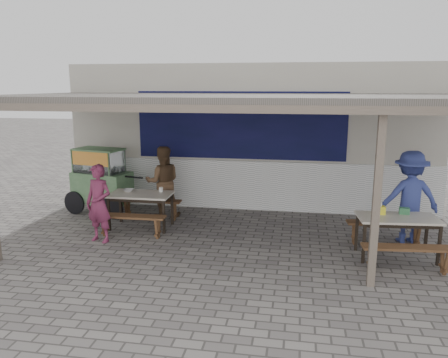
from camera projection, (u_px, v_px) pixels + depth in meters
name	position (u px, v px, depth m)	size (l,w,h in m)	color
ground	(228.00, 254.00, 7.90)	(60.00, 60.00, 0.00)	slate
back_wall	(251.00, 137.00, 10.99)	(9.00, 1.28, 3.50)	beige
warung_roof	(236.00, 100.00, 8.20)	(9.00, 4.21, 2.81)	#57504B
table_left	(141.00, 197.00, 9.23)	(1.31, 0.76, 0.75)	beige
bench_left_street	(131.00, 221.00, 8.71)	(1.41, 0.30, 0.45)	brown
bench_left_wall	(150.00, 205.00, 9.89)	(1.41, 0.30, 0.45)	brown
table_right	(398.00, 221.00, 7.58)	(1.41, 0.82, 0.75)	beige
bench_right_street	(408.00, 253.00, 7.03)	(1.47, 0.41, 0.45)	brown
bench_right_wall	(386.00, 228.00, 8.28)	(1.47, 0.41, 0.45)	brown
vendor_cart	(101.00, 178.00, 10.29)	(1.99, 1.04, 1.54)	#679060
patron_street_side	(99.00, 203.00, 8.39)	(0.56, 0.36, 1.52)	#702645
patron_wall_side	(163.00, 182.00, 10.01)	(0.80, 0.62, 1.64)	brown
patron_right_table	(409.00, 197.00, 8.35)	(1.15, 0.66, 1.79)	#36428E
tissue_box	(381.00, 210.00, 7.73)	(0.14, 0.14, 0.14)	yellow
donation_box	(404.00, 211.00, 7.73)	(0.17, 0.11, 0.11)	#337346
condiment_jar	(161.00, 189.00, 9.36)	(0.08, 0.08, 0.10)	white
condiment_bowl	(129.00, 190.00, 9.37)	(0.21, 0.21, 0.05)	silver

